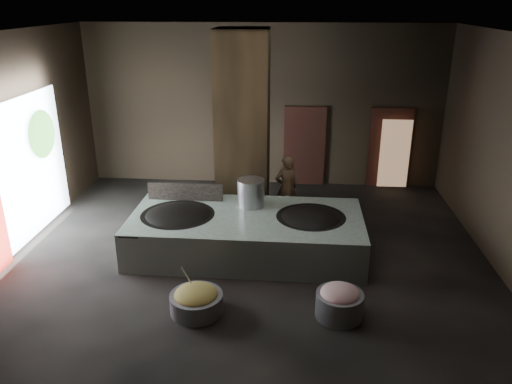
# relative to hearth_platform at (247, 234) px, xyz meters

# --- Properties ---
(floor) EXTENTS (10.00, 9.00, 0.10)m
(floor) POSITION_rel_hearth_platform_xyz_m (0.06, -0.14, -0.47)
(floor) COLOR black
(floor) RESTS_ON ground
(ceiling) EXTENTS (10.00, 9.00, 0.10)m
(ceiling) POSITION_rel_hearth_platform_xyz_m (0.06, -0.14, 4.13)
(ceiling) COLOR black
(ceiling) RESTS_ON back_wall
(back_wall) EXTENTS (10.00, 0.10, 4.50)m
(back_wall) POSITION_rel_hearth_platform_xyz_m (0.06, 4.41, 1.83)
(back_wall) COLOR black
(back_wall) RESTS_ON ground
(front_wall) EXTENTS (10.00, 0.10, 4.50)m
(front_wall) POSITION_rel_hearth_platform_xyz_m (0.06, -4.69, 1.83)
(front_wall) COLOR black
(front_wall) RESTS_ON ground
(left_wall) EXTENTS (0.10, 9.00, 4.50)m
(left_wall) POSITION_rel_hearth_platform_xyz_m (-4.99, -0.14, 1.83)
(left_wall) COLOR black
(left_wall) RESTS_ON ground
(pillar) EXTENTS (1.20, 1.20, 4.50)m
(pillar) POSITION_rel_hearth_platform_xyz_m (-0.24, 1.76, 1.83)
(pillar) COLOR black
(pillar) RESTS_ON ground
(hearth_platform) EXTENTS (4.89, 2.38, 0.85)m
(hearth_platform) POSITION_rel_hearth_platform_xyz_m (0.00, 0.00, 0.00)
(hearth_platform) COLOR #A8BAA9
(hearth_platform) RESTS_ON ground
(platform_cap) EXTENTS (4.76, 2.28, 0.03)m
(platform_cap) POSITION_rel_hearth_platform_xyz_m (0.00, 0.00, 0.39)
(platform_cap) COLOR black
(platform_cap) RESTS_ON hearth_platform
(wok_left) EXTENTS (1.53, 1.53, 0.42)m
(wok_left) POSITION_rel_hearth_platform_xyz_m (-1.45, -0.05, 0.33)
(wok_left) COLOR black
(wok_left) RESTS_ON hearth_platform
(wok_left_rim) EXTENTS (1.56, 1.56, 0.05)m
(wok_left_rim) POSITION_rel_hearth_platform_xyz_m (-1.45, -0.05, 0.40)
(wok_left_rim) COLOR black
(wok_left_rim) RESTS_ON hearth_platform
(wok_right) EXTENTS (1.43, 1.43, 0.40)m
(wok_right) POSITION_rel_hearth_platform_xyz_m (1.35, 0.05, 0.33)
(wok_right) COLOR black
(wok_right) RESTS_ON hearth_platform
(wok_right_rim) EXTENTS (1.46, 1.46, 0.05)m
(wok_right_rim) POSITION_rel_hearth_platform_xyz_m (1.35, 0.05, 0.40)
(wok_right_rim) COLOR black
(wok_right_rim) RESTS_ON hearth_platform
(stock_pot) EXTENTS (0.59, 0.59, 0.63)m
(stock_pot) POSITION_rel_hearth_platform_xyz_m (0.05, 0.55, 0.71)
(stock_pot) COLOR #AFB1B7
(stock_pot) RESTS_ON hearth_platform
(splash_guard) EXTENTS (1.69, 0.08, 0.42)m
(splash_guard) POSITION_rel_hearth_platform_xyz_m (-1.45, 0.75, 0.61)
(splash_guard) COLOR black
(splash_guard) RESTS_ON hearth_platform
(cook) EXTENTS (0.69, 0.58, 1.62)m
(cook) POSITION_rel_hearth_platform_xyz_m (0.80, 1.79, 0.39)
(cook) COLOR #846243
(cook) RESTS_ON ground
(veg_basin) EXTENTS (0.93, 0.93, 0.34)m
(veg_basin) POSITION_rel_hearth_platform_xyz_m (-0.66, -2.27, -0.25)
(veg_basin) COLOR gray
(veg_basin) RESTS_ON ground
(veg_fill) EXTENTS (0.76, 0.76, 0.23)m
(veg_fill) POSITION_rel_hearth_platform_xyz_m (-0.66, -2.27, -0.07)
(veg_fill) COLOR olive
(veg_fill) RESTS_ON veg_basin
(ladle) EXTENTS (0.18, 0.34, 0.66)m
(ladle) POSITION_rel_hearth_platform_xyz_m (-0.81, -2.12, 0.13)
(ladle) COLOR #AFB1B7
(ladle) RESTS_ON veg_basin
(meat_basin) EXTENTS (0.98, 0.98, 0.45)m
(meat_basin) POSITION_rel_hearth_platform_xyz_m (1.80, -2.21, -0.20)
(meat_basin) COLOR gray
(meat_basin) RESTS_ON ground
(meat_fill) EXTENTS (0.67, 0.67, 0.26)m
(meat_fill) POSITION_rel_hearth_platform_xyz_m (1.80, -2.21, 0.03)
(meat_fill) COLOR #BA6F77
(meat_fill) RESTS_ON meat_basin
(doorway_near) EXTENTS (1.18, 0.08, 2.38)m
(doorway_near) POSITION_rel_hearth_platform_xyz_m (1.26, 4.31, 0.68)
(doorway_near) COLOR black
(doorway_near) RESTS_ON ground
(doorway_near_glow) EXTENTS (0.81, 0.04, 1.92)m
(doorway_near_glow) POSITION_rel_hearth_platform_xyz_m (1.45, 4.54, 0.63)
(doorway_near_glow) COLOR #8C6647
(doorway_near_glow) RESTS_ON ground
(doorway_far) EXTENTS (1.18, 0.08, 2.38)m
(doorway_far) POSITION_rel_hearth_platform_xyz_m (3.66, 4.31, 0.68)
(doorway_far) COLOR black
(doorway_far) RESTS_ON ground
(doorway_far_glow) EXTENTS (0.82, 0.04, 1.93)m
(doorway_far_glow) POSITION_rel_hearth_platform_xyz_m (3.76, 4.05, 0.63)
(doorway_far_glow) COLOR #8C6647
(doorway_far_glow) RESTS_ON ground
(left_opening) EXTENTS (0.04, 4.20, 3.10)m
(left_opening) POSITION_rel_hearth_platform_xyz_m (-4.89, 0.06, 1.18)
(left_opening) COLOR white
(left_opening) RESTS_ON ground
(tree_silhouette) EXTENTS (0.28, 1.10, 1.10)m
(tree_silhouette) POSITION_rel_hearth_platform_xyz_m (-4.79, 1.16, 1.78)
(tree_silhouette) COLOR #194714
(tree_silhouette) RESTS_ON left_opening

